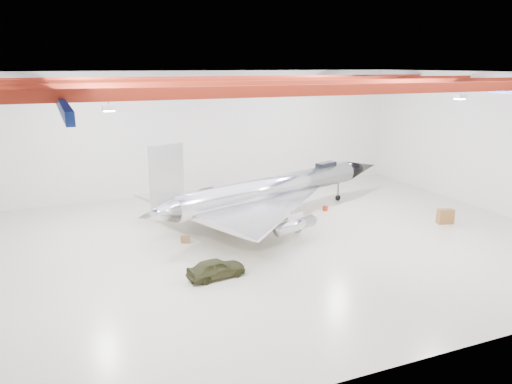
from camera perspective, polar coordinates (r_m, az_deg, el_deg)
name	(u,v)px	position (r m, az deg, el deg)	size (l,w,h in m)	color
floor	(263,242)	(33.45, 0.77, -5.77)	(40.00, 40.00, 0.00)	beige
wall_back	(197,133)	(45.94, -6.78, 6.74)	(40.00, 40.00, 0.00)	silver
wall_right	(494,143)	(43.90, 25.57, 5.09)	(30.00, 30.00, 0.00)	silver
ceiling	(263,73)	(31.41, 0.84, 13.43)	(40.00, 40.00, 0.00)	#0A0F38
ceiling_structure	(263,84)	(31.43, 0.83, 12.20)	(39.50, 29.50, 1.08)	maroon
jet_aircraft	(272,191)	(37.77, 1.88, 0.10)	(23.86, 17.99, 6.74)	silver
jeep	(216,268)	(28.02, -4.58, -8.69)	(1.32, 3.29, 1.12)	#313219
desk	(445,216)	(39.76, 20.82, -2.62)	(1.18, 0.59, 1.09)	brown
crate_ply	(185,239)	(33.73, -8.10, -5.37)	(0.59, 0.47, 0.41)	olive
toolbox_red	(233,209)	(40.46, -2.60, -1.98)	(0.40, 0.32, 0.28)	#A62C10
engine_drum	(298,228)	(35.60, 4.78, -4.14)	(0.54, 0.54, 0.49)	#59595B
parts_bin	(239,217)	(38.26, -1.96, -2.82)	(0.61, 0.49, 0.43)	olive
tool_chest	(325,208)	(40.91, 7.92, -1.84)	(0.43, 0.43, 0.39)	#A62C10
oil_barrel	(237,217)	(38.29, -2.15, -2.84)	(0.55, 0.44, 0.39)	olive
spares_box	(232,200)	(42.97, -2.80, -0.96)	(0.39, 0.39, 0.35)	#59595B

